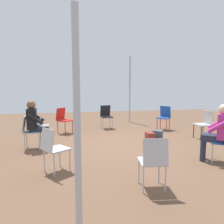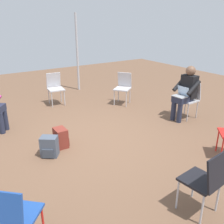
# 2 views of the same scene
# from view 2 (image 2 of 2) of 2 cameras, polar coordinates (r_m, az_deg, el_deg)

# --- Properties ---
(ground_plane) EXTENTS (14.55, 14.55, 0.00)m
(ground_plane) POSITION_cam_2_polar(r_m,az_deg,el_deg) (4.93, -4.09, -6.38)
(ground_plane) COLOR brown
(chair_north) EXTENTS (0.44, 0.48, 0.85)m
(chair_north) POSITION_cam_2_polar(r_m,az_deg,el_deg) (6.95, -12.89, 5.72)
(chair_north) COLOR #B7B7BC
(chair_north) RESTS_ON ground
(chair_south) EXTENTS (0.44, 0.47, 0.85)m
(chair_south) POSITION_cam_2_polar(r_m,az_deg,el_deg) (3.19, 20.70, -14.15)
(chair_south) COLOR black
(chair_south) RESTS_ON ground
(chair_southwest) EXTENTS (0.58, 0.59, 0.85)m
(chair_southwest) POSITION_cam_2_polar(r_m,az_deg,el_deg) (2.72, -21.82, -21.29)
(chair_southwest) COLOR #1E4799
(chair_southwest) RESTS_ON ground
(chair_east) EXTENTS (0.45, 0.42, 0.85)m
(chair_east) POSITION_cam_2_polar(r_m,az_deg,el_deg) (6.12, 17.33, 3.24)
(chair_east) COLOR #B7B7BC
(chair_east) RESTS_ON ground
(chair_northeast) EXTENTS (0.58, 0.57, 0.85)m
(chair_northeast) POSITION_cam_2_polar(r_m,az_deg,el_deg) (6.82, 2.57, 5.95)
(chair_northeast) COLOR #B7B7BC
(chair_northeast) RESTS_ON ground
(person_with_laptop) EXTENTS (0.53, 0.51, 1.24)m
(person_with_laptop) POSITION_cam_2_polar(r_m,az_deg,el_deg) (5.93, 16.54, 4.77)
(person_with_laptop) COLOR #23283D
(person_with_laptop) RESTS_ON ground
(backpack_near_laptop_user) EXTENTS (0.34, 0.33, 0.36)m
(backpack_near_laptop_user) POSITION_cam_2_polar(r_m,az_deg,el_deg) (4.46, -14.08, -7.88)
(backpack_near_laptop_user) COLOR #475160
(backpack_near_laptop_user) RESTS_ON ground
(backpack_by_empty_chair) EXTENTS (0.25, 0.28, 0.36)m
(backpack_by_empty_chair) POSITION_cam_2_polar(r_m,az_deg,el_deg) (4.71, -11.62, -6.03)
(backpack_by_empty_chair) COLOR maroon
(backpack_by_empty_chair) RESTS_ON ground
(tent_pole_near) EXTENTS (0.07, 0.07, 2.38)m
(tent_pole_near) POSITION_cam_2_polar(r_m,az_deg,el_deg) (8.13, -7.94, 13.21)
(tent_pole_near) COLOR #B2B2B7
(tent_pole_near) RESTS_ON ground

